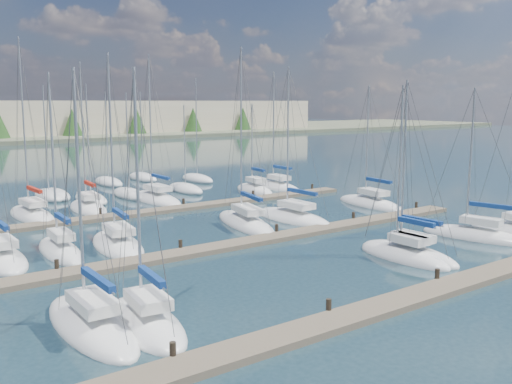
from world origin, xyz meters
TOP-DOWN VIEW (x-y plane):
  - ground at (0.00, 60.00)m, footprint 400.00×400.00m
  - dock_near at (0.00, 2.01)m, footprint 44.00×1.93m
  - dock_mid at (0.00, 16.01)m, footprint 44.00×1.93m
  - dock_far at (0.00, 30.01)m, footprint 44.00×1.93m
  - sailboat_b at (-13.31, 7.95)m, footprint 2.81×8.65m
  - sailboat_j at (-6.82, 20.55)m, footprint 3.97×8.46m
  - sailboat_n at (-8.68, 34.55)m, footprint 2.94×8.95m
  - sailboat_q at (14.94, 34.69)m, footprint 3.35×7.14m
  - sailboat_r at (18.21, 34.90)m, footprint 2.90×8.52m
  - sailboat_c at (-11.26, 6.77)m, footprint 3.39×7.26m
  - sailboat_k at (4.19, 21.16)m, footprint 4.76×10.16m
  - sailboat_m at (18.84, 21.33)m, footprint 3.69×8.85m
  - sailboat_h at (-14.06, 21.35)m, footprint 2.77×7.22m
  - sailboat_l at (8.58, 20.51)m, footprint 3.04×8.90m
  - sailboat_i at (-10.46, 21.18)m, footprint 2.42×7.50m
  - sailboat_d at (6.50, 7.21)m, footprint 2.17×6.83m
  - sailboat_e at (7.15, 7.39)m, footprint 2.60×7.36m
  - sailboat_f at (15.03, 7.74)m, footprint 3.87×8.17m
  - sailboat_p at (3.57, 35.78)m, footprint 3.02×9.02m
  - sailboat_o at (-3.61, 34.99)m, footprint 3.34×7.66m
  - distant_boats at (-4.34, 43.76)m, footprint 36.93×20.75m

SIDE VIEW (x-z plane):
  - ground at x=0.00m, z-range 0.00..0.00m
  - dock_near at x=0.00m, z-range -0.40..0.70m
  - dock_mid at x=0.00m, z-range -0.40..0.70m
  - dock_far at x=0.00m, z-range -0.40..0.70m
  - sailboat_b at x=-13.31m, z-range -5.79..6.13m
  - sailboat_q at x=14.94m, z-range -4.98..5.32m
  - sailboat_l at x=8.58m, z-range -6.49..6.84m
  - sailboat_m at x=18.84m, z-range -5.83..6.18m
  - sailboat_h at x=-14.06m, z-range -5.97..6.33m
  - sailboat_j at x=-6.82m, z-range -6.66..7.02m
  - sailboat_p at x=3.57m, z-range -7.36..7.72m
  - sailboat_c at x=-11.26m, z-range -5.79..6.15m
  - sailboat_f at x=15.03m, z-range -5.56..5.92m
  - sailboat_k at x=4.19m, z-range -7.17..7.54m
  - sailboat_e at x=7.15m, z-range -5.73..6.10m
  - sailboat_r at x=18.21m, z-range -6.69..7.07m
  - sailboat_d at x=6.50m, z-range -5.55..5.93m
  - sailboat_o at x=-3.61m, z-range -6.82..7.20m
  - sailboat_n at x=-8.68m, z-range -7.71..8.10m
  - sailboat_i at x=-10.46m, z-range -5.98..6.37m
  - distant_boats at x=-4.34m, z-range -6.36..6.94m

